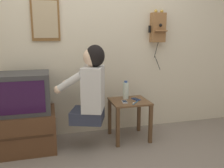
# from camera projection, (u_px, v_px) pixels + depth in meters

# --- Properties ---
(ground_plane) EXTENTS (14.00, 14.00, 0.00)m
(ground_plane) POSITION_uv_depth(u_px,v_px,m) (121.00, 168.00, 2.37)
(ground_plane) COLOR slate
(wall_back) EXTENTS (6.80, 0.05, 2.55)m
(wall_back) POSITION_uv_depth(u_px,v_px,m) (98.00, 37.00, 3.06)
(wall_back) COLOR beige
(wall_back) RESTS_ON ground_plane
(side_table) EXTENTS (0.46, 0.44, 0.50)m
(side_table) POSITION_uv_depth(u_px,v_px,m) (129.00, 109.00, 2.98)
(side_table) COLOR brown
(side_table) RESTS_ON ground_plane
(person) EXTENTS (0.60, 0.51, 0.88)m
(person) POSITION_uv_depth(u_px,v_px,m) (91.00, 86.00, 2.67)
(person) COLOR #2D3347
(person) RESTS_ON ground_plane
(tv_stand) EXTENTS (0.60, 0.54, 0.45)m
(tv_stand) POSITION_uv_depth(u_px,v_px,m) (29.00, 130.00, 2.75)
(tv_stand) COLOR #51331E
(tv_stand) RESTS_ON ground_plane
(television) EXTENTS (0.55, 0.46, 0.44)m
(television) POSITION_uv_depth(u_px,v_px,m) (24.00, 93.00, 2.65)
(television) COLOR #38383A
(television) RESTS_ON tv_stand
(wall_phone_antique) EXTENTS (0.23, 0.19, 0.80)m
(wall_phone_antique) POSITION_uv_depth(u_px,v_px,m) (158.00, 27.00, 3.16)
(wall_phone_antique) COLOR olive
(framed_picture) EXTENTS (0.33, 0.03, 0.50)m
(framed_picture) POSITION_uv_depth(u_px,v_px,m) (45.00, 19.00, 2.82)
(framed_picture) COLOR brown
(cell_phone_held) EXTENTS (0.08, 0.13, 0.01)m
(cell_phone_held) POSITION_uv_depth(u_px,v_px,m) (125.00, 102.00, 2.88)
(cell_phone_held) COLOR silver
(cell_phone_held) RESTS_ON side_table
(cell_phone_spare) EXTENTS (0.09, 0.14, 0.01)m
(cell_phone_spare) POSITION_uv_depth(u_px,v_px,m) (136.00, 99.00, 3.00)
(cell_phone_spare) COLOR navy
(cell_phone_spare) RESTS_ON side_table
(water_bottle) EXTENTS (0.07, 0.07, 0.23)m
(water_bottle) POSITION_uv_depth(u_px,v_px,m) (126.00, 90.00, 3.02)
(water_bottle) COLOR silver
(water_bottle) RESTS_ON side_table
(toothbrush) EXTENTS (0.11, 0.13, 0.02)m
(toothbrush) POSITION_uv_depth(u_px,v_px,m) (135.00, 103.00, 2.84)
(toothbrush) COLOR #338CD8
(toothbrush) RESTS_ON side_table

